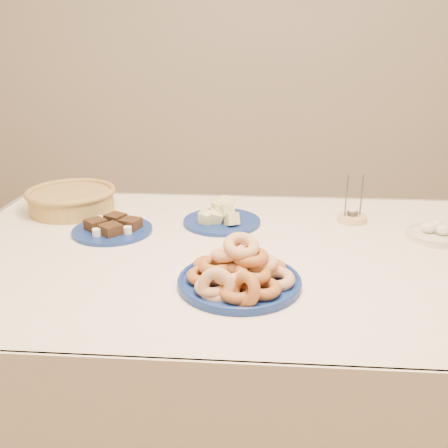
{
  "coord_description": "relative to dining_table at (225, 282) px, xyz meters",
  "views": [
    {
      "loc": [
        0.1,
        -1.36,
        1.34
      ],
      "look_at": [
        0.0,
        -0.05,
        0.85
      ],
      "focal_mm": 40.0,
      "sensor_mm": 36.0,
      "label": 1
    }
  ],
  "objects": [
    {
      "name": "melon_plate",
      "position": [
        -0.03,
        0.22,
        0.14
      ],
      "size": [
        0.26,
        0.26,
        0.09
      ],
      "rotation": [
        0.0,
        0.0,
        0.0
      ],
      "color": "navy",
      "rests_on": "dining_table"
    },
    {
      "name": "dining_table",
      "position": [
        0.0,
        0.0,
        0.0
      ],
      "size": [
        1.71,
        1.11,
        0.75
      ],
      "color": "brown",
      "rests_on": "ground"
    },
    {
      "name": "ground",
      "position": [
        0.0,
        0.0,
        -0.64
      ],
      "size": [
        5.0,
        5.0,
        0.0
      ],
      "primitive_type": "plane",
      "color": "brown",
      "rests_on": "ground"
    },
    {
      "name": "donut_platter",
      "position": [
        0.05,
        -0.23,
        0.14
      ],
      "size": [
        0.4,
        0.4,
        0.14
      ],
      "rotation": [
        0.0,
        0.0,
        -0.34
      ],
      "color": "navy",
      "rests_on": "dining_table"
    },
    {
      "name": "egg_bowl",
      "position": [
        0.65,
        0.13,
        0.12
      ],
      "size": [
        0.2,
        0.2,
        0.06
      ],
      "rotation": [
        0.0,
        0.0,
        -0.19
      ],
      "color": "beige",
      "rests_on": "dining_table"
    },
    {
      "name": "brownie_plate",
      "position": [
        -0.37,
        0.12,
        0.12
      ],
      "size": [
        0.34,
        0.34,
        0.05
      ],
      "rotation": [
        0.0,
        0.0,
        -0.43
      ],
      "color": "navy",
      "rests_on": "dining_table"
    },
    {
      "name": "wicker_basket",
      "position": [
        -0.58,
        0.32,
        0.15
      ],
      "size": [
        0.33,
        0.33,
        0.08
      ],
      "rotation": [
        0.0,
        0.0,
        0.05
      ],
      "color": "olive",
      "rests_on": "dining_table"
    },
    {
      "name": "candle_holder",
      "position": [
        0.42,
        0.28,
        0.12
      ],
      "size": [
        0.13,
        0.13,
        0.17
      ],
      "rotation": [
        0.0,
        0.0,
        0.34
      ],
      "color": "tan",
      "rests_on": "dining_table"
    }
  ]
}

